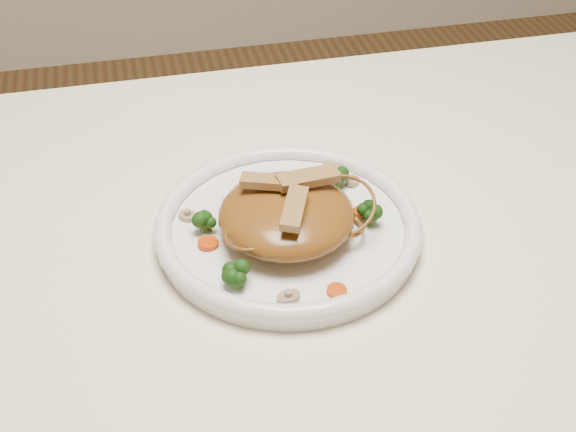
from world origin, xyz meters
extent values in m
cube|color=white|center=(0.00, 0.00, 0.73)|extent=(1.20, 0.80, 0.04)
cylinder|color=brown|center=(0.54, 0.34, 0.35)|extent=(0.06, 0.06, 0.71)
cylinder|color=white|center=(-0.01, -0.01, 0.76)|extent=(0.31, 0.31, 0.02)
ellipsoid|color=brown|center=(-0.01, -0.02, 0.79)|extent=(0.19, 0.19, 0.05)
cube|color=tan|center=(0.01, 0.00, 0.82)|extent=(0.07, 0.03, 0.01)
cube|color=tan|center=(-0.03, 0.00, 0.82)|extent=(0.07, 0.04, 0.01)
cube|color=tan|center=(-0.01, -0.05, 0.82)|extent=(0.04, 0.07, 0.01)
cylinder|color=#CC4507|center=(0.03, 0.08, 0.77)|extent=(0.02, 0.02, 0.00)
cylinder|color=#CC4507|center=(-0.10, -0.02, 0.77)|extent=(0.03, 0.03, 0.00)
cylinder|color=#CC4507|center=(0.08, 0.00, 0.77)|extent=(0.02, 0.02, 0.00)
cylinder|color=#CC4507|center=(-0.05, 0.07, 0.77)|extent=(0.03, 0.03, 0.00)
cylinder|color=#CC4507|center=(0.01, -0.12, 0.77)|extent=(0.02, 0.02, 0.00)
cylinder|color=tan|center=(-0.03, -0.12, 0.77)|extent=(0.03, 0.03, 0.01)
cylinder|color=tan|center=(0.08, 0.05, 0.77)|extent=(0.03, 0.03, 0.01)
cylinder|color=tan|center=(-0.11, 0.03, 0.77)|extent=(0.03, 0.03, 0.01)
cylinder|color=tan|center=(0.07, 0.08, 0.77)|extent=(0.04, 0.04, 0.01)
camera|label=1|loc=(-0.15, -0.63, 1.29)|focal=46.90mm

